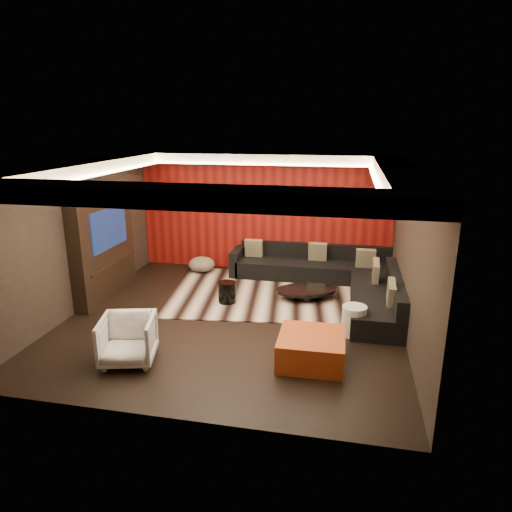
% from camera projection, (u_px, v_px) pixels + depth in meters
% --- Properties ---
extents(floor, '(6.00, 6.00, 0.02)m').
position_uv_depth(floor, '(234.00, 319.00, 8.40)').
color(floor, black).
rests_on(floor, ground).
extents(ceiling, '(6.00, 6.00, 0.02)m').
position_uv_depth(ceiling, '(231.00, 164.00, 7.60)').
color(ceiling, silver).
rests_on(ceiling, ground).
extents(wall_back, '(6.00, 0.02, 2.80)m').
position_uv_depth(wall_back, '(264.00, 213.00, 10.82)').
color(wall_back, black).
rests_on(wall_back, ground).
extents(wall_left, '(0.02, 6.00, 2.80)m').
position_uv_depth(wall_left, '(78.00, 237.00, 8.57)').
color(wall_left, black).
rests_on(wall_left, ground).
extents(wall_right, '(0.02, 6.00, 2.80)m').
position_uv_depth(wall_right, '(412.00, 255.00, 7.42)').
color(wall_right, black).
rests_on(wall_right, ground).
extents(red_feature_wall, '(5.98, 0.05, 2.78)m').
position_uv_depth(red_feature_wall, '(264.00, 213.00, 10.79)').
color(red_feature_wall, '#6B0C0A').
rests_on(red_feature_wall, ground).
extents(soffit_back, '(6.00, 0.60, 0.22)m').
position_uv_depth(soffit_back, '(262.00, 159.00, 10.17)').
color(soffit_back, silver).
rests_on(soffit_back, ground).
extents(soffit_front, '(6.00, 0.60, 0.22)m').
position_uv_depth(soffit_front, '(171.00, 196.00, 5.09)').
color(soffit_front, silver).
rests_on(soffit_front, ground).
extents(soffit_left, '(0.60, 4.80, 0.22)m').
position_uv_depth(soffit_left, '(85.00, 168.00, 8.15)').
color(soffit_left, silver).
rests_on(soffit_left, ground).
extents(soffit_right, '(0.60, 4.80, 0.22)m').
position_uv_depth(soffit_right, '(399.00, 175.00, 7.11)').
color(soffit_right, silver).
rests_on(soffit_right, ground).
extents(cove_back, '(4.80, 0.08, 0.04)m').
position_uv_depth(cove_back, '(259.00, 164.00, 9.87)').
color(cove_back, '#FFD899').
rests_on(cove_back, ground).
extents(cove_front, '(4.80, 0.08, 0.04)m').
position_uv_depth(cove_front, '(182.00, 199.00, 5.44)').
color(cove_front, '#FFD899').
rests_on(cove_front, ground).
extents(cove_left, '(0.08, 4.80, 0.04)m').
position_uv_depth(cove_left, '(103.00, 173.00, 8.11)').
color(cove_left, '#FFD899').
rests_on(cove_left, ground).
extents(cove_right, '(0.08, 4.80, 0.04)m').
position_uv_depth(cove_right, '(376.00, 180.00, 7.20)').
color(cove_right, '#FFD899').
rests_on(cove_right, ground).
extents(tv_surround, '(0.30, 2.00, 2.20)m').
position_uv_depth(tv_surround, '(103.00, 245.00, 9.19)').
color(tv_surround, black).
rests_on(tv_surround, ground).
extents(tv_screen, '(0.04, 1.30, 0.80)m').
position_uv_depth(tv_screen, '(109.00, 228.00, 9.06)').
color(tv_screen, black).
rests_on(tv_screen, ground).
extents(tv_shelf, '(0.04, 1.60, 0.04)m').
position_uv_depth(tv_shelf, '(112.00, 264.00, 9.28)').
color(tv_shelf, black).
rests_on(tv_shelf, ground).
extents(rug, '(4.32, 3.44, 0.02)m').
position_uv_depth(rug, '(265.00, 292.00, 9.65)').
color(rug, beige).
rests_on(rug, floor).
extents(coffee_table, '(1.58, 1.58, 0.21)m').
position_uv_depth(coffee_table, '(306.00, 294.00, 9.28)').
color(coffee_table, black).
rests_on(coffee_table, rug).
extents(drum_stool, '(0.36, 0.36, 0.42)m').
position_uv_depth(drum_stool, '(227.00, 292.00, 9.06)').
color(drum_stool, black).
rests_on(drum_stool, rug).
extents(striped_pouf, '(0.68, 0.68, 0.35)m').
position_uv_depth(striped_pouf, '(202.00, 264.00, 10.94)').
color(striped_pouf, beige).
rests_on(striped_pouf, rug).
extents(white_side_table, '(0.54, 0.54, 0.52)m').
position_uv_depth(white_side_table, '(354.00, 320.00, 7.70)').
color(white_side_table, silver).
rests_on(white_side_table, floor).
extents(orange_ottoman, '(0.99, 0.99, 0.43)m').
position_uv_depth(orange_ottoman, '(311.00, 349.00, 6.84)').
color(orange_ottoman, '#A14814').
rests_on(orange_ottoman, floor).
extents(armchair, '(0.94, 0.96, 0.72)m').
position_uv_depth(armchair, '(128.00, 340.00, 6.80)').
color(armchair, silver).
rests_on(armchair, floor).
extents(sectional_sofa, '(3.65, 3.50, 0.75)m').
position_uv_depth(sectional_sofa, '(334.00, 279.00, 9.74)').
color(sectional_sofa, black).
rests_on(sectional_sofa, floor).
extents(throw_pillows, '(3.21, 2.76, 0.50)m').
position_uv_depth(throw_pillows, '(336.00, 263.00, 9.63)').
color(throw_pillows, beige).
rests_on(throw_pillows, sectional_sofa).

